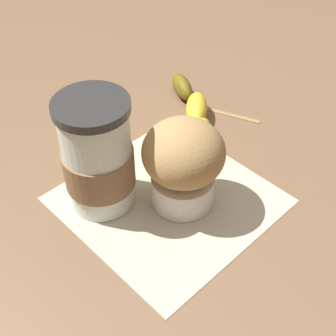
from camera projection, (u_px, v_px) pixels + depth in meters
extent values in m
plane|color=brown|center=(168.00, 200.00, 0.57)|extent=(3.00, 3.00, 0.00)
cube|color=beige|center=(168.00, 199.00, 0.57)|extent=(0.23, 0.23, 0.00)
cylinder|color=silver|center=(98.00, 158.00, 0.53)|extent=(0.08, 0.08, 0.13)
cylinder|color=#2D2D2D|center=(91.00, 106.00, 0.48)|extent=(0.08, 0.08, 0.01)
cylinder|color=#846042|center=(99.00, 167.00, 0.54)|extent=(0.08, 0.08, 0.05)
cylinder|color=white|center=(182.00, 188.00, 0.56)|extent=(0.08, 0.08, 0.04)
ellipsoid|color=#AD8451|center=(184.00, 153.00, 0.52)|extent=(0.09, 0.09, 0.07)
ellipsoid|color=gold|center=(177.00, 162.00, 0.60)|extent=(0.06, 0.03, 0.03)
ellipsoid|color=gold|center=(196.00, 135.00, 0.64)|extent=(0.08, 0.05, 0.03)
ellipsoid|color=gold|center=(197.00, 109.00, 0.68)|extent=(0.07, 0.07, 0.03)
ellipsoid|color=brown|center=(182.00, 87.00, 0.72)|extent=(0.05, 0.07, 0.03)
cube|color=#9E7547|center=(224.00, 113.00, 0.70)|extent=(0.05, 0.10, 0.00)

